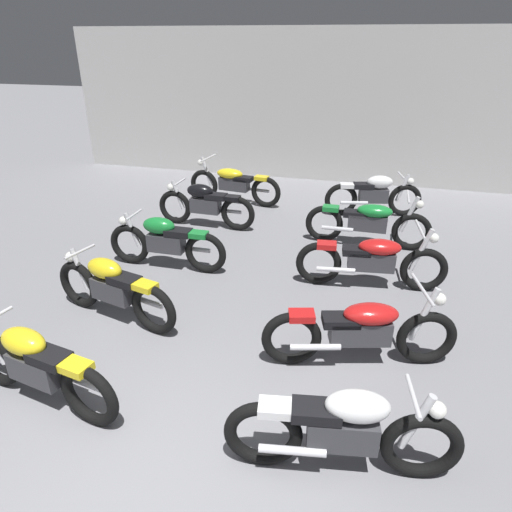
{
  "coord_description": "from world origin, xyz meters",
  "views": [
    {
      "loc": [
        1.51,
        -1.94,
        3.35
      ],
      "look_at": [
        0.0,
        3.68,
        0.55
      ],
      "focal_mm": 31.99,
      "sensor_mm": 36.0,
      "label": 1
    }
  ],
  "objects_px": {
    "motorcycle_right_row_4": "(374,194)",
    "motorcycle_right_row_2": "(372,259)",
    "motorcycle_left_row_1": "(113,288)",
    "motorcycle_left_row_4": "(234,183)",
    "motorcycle_right_row_0": "(343,429)",
    "motorcycle_right_row_1": "(361,330)",
    "motorcycle_right_row_3": "(368,222)",
    "motorcycle_left_row_2": "(166,241)",
    "motorcycle_left_row_3": "(205,204)",
    "motorcycle_left_row_0": "(36,365)"
  },
  "relations": [
    {
      "from": "motorcycle_right_row_3",
      "to": "motorcycle_right_row_4",
      "type": "xyz_separation_m",
      "value": [
        0.04,
        1.58,
        0.01
      ]
    },
    {
      "from": "motorcycle_left_row_1",
      "to": "motorcycle_left_row_2",
      "type": "bearing_deg",
      "value": 89.4
    },
    {
      "from": "motorcycle_right_row_0",
      "to": "motorcycle_left_row_3",
      "type": "bearing_deg",
      "value": 122.0
    },
    {
      "from": "motorcycle_left_row_4",
      "to": "motorcycle_right_row_1",
      "type": "distance_m",
      "value": 5.82
    },
    {
      "from": "motorcycle_right_row_2",
      "to": "motorcycle_right_row_4",
      "type": "relative_size",
      "value": 1.12
    },
    {
      "from": "motorcycle_left_row_2",
      "to": "motorcycle_right_row_0",
      "type": "height_order",
      "value": "same"
    },
    {
      "from": "motorcycle_left_row_0",
      "to": "motorcycle_right_row_0",
      "type": "relative_size",
      "value": 1.0
    },
    {
      "from": "motorcycle_right_row_3",
      "to": "motorcycle_right_row_4",
      "type": "distance_m",
      "value": 1.58
    },
    {
      "from": "motorcycle_left_row_1",
      "to": "motorcycle_right_row_0",
      "type": "bearing_deg",
      "value": -27.35
    },
    {
      "from": "motorcycle_left_row_3",
      "to": "motorcycle_left_row_0",
      "type": "bearing_deg",
      "value": -88.77
    },
    {
      "from": "motorcycle_right_row_2",
      "to": "motorcycle_left_row_3",
      "type": "bearing_deg",
      "value": 152.99
    },
    {
      "from": "motorcycle_left_row_3",
      "to": "motorcycle_right_row_4",
      "type": "xyz_separation_m",
      "value": [
        3.11,
        1.47,
        0.0
      ]
    },
    {
      "from": "motorcycle_left_row_3",
      "to": "motorcycle_right_row_0",
      "type": "distance_m",
      "value": 5.82
    },
    {
      "from": "motorcycle_right_row_1",
      "to": "motorcycle_left_row_0",
      "type": "bearing_deg",
      "value": -154.45
    },
    {
      "from": "motorcycle_right_row_0",
      "to": "motorcycle_right_row_2",
      "type": "height_order",
      "value": "motorcycle_right_row_2"
    },
    {
      "from": "motorcycle_right_row_1",
      "to": "motorcycle_right_row_2",
      "type": "distance_m",
      "value": 1.83
    },
    {
      "from": "motorcycle_left_row_2",
      "to": "motorcycle_right_row_1",
      "type": "height_order",
      "value": "motorcycle_right_row_1"
    },
    {
      "from": "motorcycle_left_row_3",
      "to": "motorcycle_right_row_4",
      "type": "relative_size",
      "value": 1.01
    },
    {
      "from": "motorcycle_left_row_4",
      "to": "motorcycle_right_row_4",
      "type": "bearing_deg",
      "value": -0.62
    },
    {
      "from": "motorcycle_left_row_4",
      "to": "motorcycle_right_row_1",
      "type": "height_order",
      "value": "same"
    },
    {
      "from": "motorcycle_left_row_0",
      "to": "motorcycle_right_row_2",
      "type": "bearing_deg",
      "value": 46.73
    },
    {
      "from": "motorcycle_left_row_1",
      "to": "motorcycle_right_row_4",
      "type": "relative_size",
      "value": 1.0
    },
    {
      "from": "motorcycle_left_row_1",
      "to": "motorcycle_left_row_2",
      "type": "relative_size",
      "value": 0.98
    },
    {
      "from": "motorcycle_left_row_4",
      "to": "motorcycle_right_row_3",
      "type": "relative_size",
      "value": 1.0
    },
    {
      "from": "motorcycle_left_row_2",
      "to": "motorcycle_right_row_0",
      "type": "distance_m",
      "value": 4.36
    },
    {
      "from": "motorcycle_left_row_2",
      "to": "motorcycle_left_row_4",
      "type": "height_order",
      "value": "motorcycle_left_row_4"
    },
    {
      "from": "motorcycle_right_row_2",
      "to": "motorcycle_right_row_1",
      "type": "bearing_deg",
      "value": -91.54
    },
    {
      "from": "motorcycle_left_row_1",
      "to": "motorcycle_right_row_2",
      "type": "distance_m",
      "value": 3.61
    },
    {
      "from": "motorcycle_right_row_4",
      "to": "motorcycle_right_row_2",
      "type": "bearing_deg",
      "value": -88.49
    },
    {
      "from": "motorcycle_left_row_4",
      "to": "motorcycle_right_row_2",
      "type": "height_order",
      "value": "same"
    },
    {
      "from": "motorcycle_left_row_1",
      "to": "motorcycle_right_row_3",
      "type": "bearing_deg",
      "value": 46.72
    },
    {
      "from": "motorcycle_left_row_0",
      "to": "motorcycle_left_row_3",
      "type": "bearing_deg",
      "value": 91.23
    },
    {
      "from": "motorcycle_right_row_3",
      "to": "motorcycle_right_row_4",
      "type": "bearing_deg",
      "value": 88.53
    },
    {
      "from": "motorcycle_right_row_0",
      "to": "motorcycle_right_row_3",
      "type": "distance_m",
      "value": 4.83
    },
    {
      "from": "motorcycle_left_row_4",
      "to": "motorcycle_right_row_0",
      "type": "bearing_deg",
      "value": -65.1
    },
    {
      "from": "motorcycle_left_row_2",
      "to": "motorcycle_left_row_1",
      "type": "bearing_deg",
      "value": -90.6
    },
    {
      "from": "motorcycle_left_row_0",
      "to": "motorcycle_left_row_2",
      "type": "xyz_separation_m",
      "value": [
        -0.07,
        3.09,
        0.0
      ]
    },
    {
      "from": "motorcycle_left_row_2",
      "to": "motorcycle_right_row_3",
      "type": "height_order",
      "value": "motorcycle_right_row_3"
    },
    {
      "from": "motorcycle_right_row_0",
      "to": "motorcycle_right_row_3",
      "type": "xyz_separation_m",
      "value": [
        -0.02,
        4.83,
        -0.01
      ]
    },
    {
      "from": "motorcycle_left_row_3",
      "to": "motorcycle_right_row_3",
      "type": "relative_size",
      "value": 0.91
    },
    {
      "from": "motorcycle_left_row_0",
      "to": "motorcycle_right_row_4",
      "type": "distance_m",
      "value": 7.05
    },
    {
      "from": "motorcycle_left_row_1",
      "to": "motorcycle_left_row_3",
      "type": "bearing_deg",
      "value": 90.28
    },
    {
      "from": "motorcycle_left_row_1",
      "to": "motorcycle_right_row_2",
      "type": "xyz_separation_m",
      "value": [
        3.17,
        1.72,
        -0.01
      ]
    },
    {
      "from": "motorcycle_left_row_0",
      "to": "motorcycle_right_row_3",
      "type": "relative_size",
      "value": 0.9
    },
    {
      "from": "motorcycle_left_row_2",
      "to": "motorcycle_right_row_3",
      "type": "xyz_separation_m",
      "value": [
        3.04,
        1.71,
        -0.01
      ]
    },
    {
      "from": "motorcycle_left_row_2",
      "to": "motorcycle_left_row_3",
      "type": "xyz_separation_m",
      "value": [
        -0.03,
        1.82,
        0.0
      ]
    },
    {
      "from": "motorcycle_left_row_0",
      "to": "motorcycle_left_row_1",
      "type": "height_order",
      "value": "same"
    },
    {
      "from": "motorcycle_left_row_4",
      "to": "motorcycle_right_row_4",
      "type": "height_order",
      "value": "motorcycle_left_row_4"
    },
    {
      "from": "motorcycle_right_row_2",
      "to": "motorcycle_right_row_4",
      "type": "bearing_deg",
      "value": 91.51
    },
    {
      "from": "motorcycle_left_row_3",
      "to": "motorcycle_right_row_1",
      "type": "bearing_deg",
      "value": -47.7
    }
  ]
}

